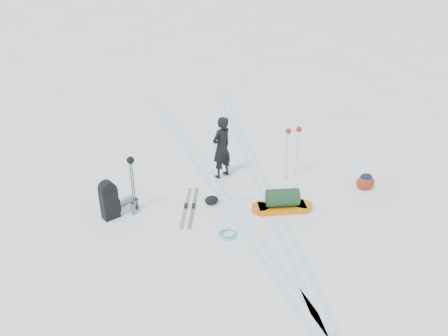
{
  "coord_description": "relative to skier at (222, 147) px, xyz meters",
  "views": [
    {
      "loc": [
        -2.58,
        -9.03,
        5.55
      ],
      "look_at": [
        -0.07,
        -0.28,
        0.95
      ],
      "focal_mm": 35.0,
      "sensor_mm": 36.0,
      "label": 1
    }
  ],
  "objects": [
    {
      "name": "ground",
      "position": [
        -0.26,
        -1.08,
        -0.85
      ],
      "size": [
        200.0,
        200.0,
        0.0
      ],
      "primitive_type": "plane",
      "color": "white",
      "rests_on": "ground"
    },
    {
      "name": "thermos_pair",
      "position": [
        -2.44,
        -1.16,
        -0.71
      ],
      "size": [
        0.21,
        0.31,
        0.32
      ],
      "rotation": [
        0.0,
        0.0,
        0.3
      ],
      "color": "slate",
      "rests_on": "ground"
    },
    {
      "name": "stuff_sack",
      "position": [
        -0.63,
        -1.32,
        -0.75
      ],
      "size": [
        0.34,
        0.26,
        0.21
      ],
      "rotation": [
        0.0,
        0.0,
        0.01
      ],
      "color": "black",
      "rests_on": "ground"
    },
    {
      "name": "ski_poles_black",
      "position": [
        -2.43,
        -1.11,
        0.3
      ],
      "size": [
        0.17,
        0.19,
        1.41
      ],
      "rotation": [
        0.0,
        0.0,
        -0.16
      ],
      "color": "black",
      "rests_on": "ground"
    },
    {
      "name": "rope_coil",
      "position": [
        -0.62,
        -2.67,
        -0.83
      ],
      "size": [
        0.54,
        0.54,
        0.05
      ],
      "rotation": [
        0.0,
        0.0,
        -0.3
      ],
      "color": "#63C5F0",
      "rests_on": "ground"
    },
    {
      "name": "snow_hill_backdrop",
      "position": [
        62.43,
        82.95,
        -69.87
      ],
      "size": [
        359.5,
        192.0,
        162.45
      ],
      "color": "white",
      "rests_on": "ground"
    },
    {
      "name": "small_daypack",
      "position": [
        3.36,
        -1.67,
        -0.65
      ],
      "size": [
        0.61,
        0.58,
        0.42
      ],
      "rotation": [
        0.0,
        0.0,
        -0.62
      ],
      "color": "maroon",
      "rests_on": "ground"
    },
    {
      "name": "skier",
      "position": [
        0.0,
        0.0,
        0.0
      ],
      "size": [
        0.74,
        0.66,
        1.71
      ],
      "primitive_type": "imported",
      "rotation": [
        0.0,
        0.0,
        3.65
      ],
      "color": "black",
      "rests_on": "ground"
    },
    {
      "name": "ski_poles_silver",
      "position": [
        1.76,
        -0.6,
        0.36
      ],
      "size": [
        0.46,
        0.19,
        1.45
      ],
      "rotation": [
        0.0,
        0.0,
        0.31
      ],
      "color": "silver",
      "rests_on": "ground"
    },
    {
      "name": "expedition_rucksack",
      "position": [
        -2.96,
        -1.19,
        -0.42
      ],
      "size": [
        0.81,
        0.91,
        0.94
      ],
      "rotation": [
        0.0,
        0.0,
        0.4
      ],
      "color": "black",
      "rests_on": "ground"
    },
    {
      "name": "touring_skis_white",
      "position": [
        0.71,
        -1.73,
        -0.84
      ],
      "size": [
        1.45,
        1.22,
        0.06
      ],
      "rotation": [
        0.0,
        0.0,
        -0.67
      ],
      "color": "silver",
      "rests_on": "ground"
    },
    {
      "name": "pulk_sled",
      "position": [
        0.9,
        -2.06,
        -0.64
      ],
      "size": [
        1.5,
        0.66,
        0.55
      ],
      "rotation": [
        0.0,
        0.0,
        -0.17
      ],
      "color": "#CA680B",
      "rests_on": "ground"
    },
    {
      "name": "ski_tracks",
      "position": [
        0.36,
        -0.2,
        -0.85
      ],
      "size": [
        3.38,
        17.97,
        0.01
      ],
      "color": "silver",
      "rests_on": "ground"
    },
    {
      "name": "touring_skis_grey",
      "position": [
        -1.17,
        -1.32,
        -0.84
      ],
      "size": [
        0.83,
        1.81,
        0.07
      ],
      "rotation": [
        0.0,
        0.0,
        1.25
      ],
      "color": "gray",
      "rests_on": "ground"
    }
  ]
}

